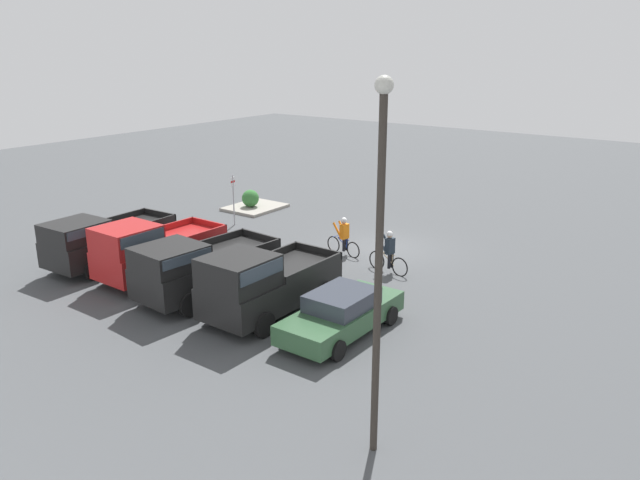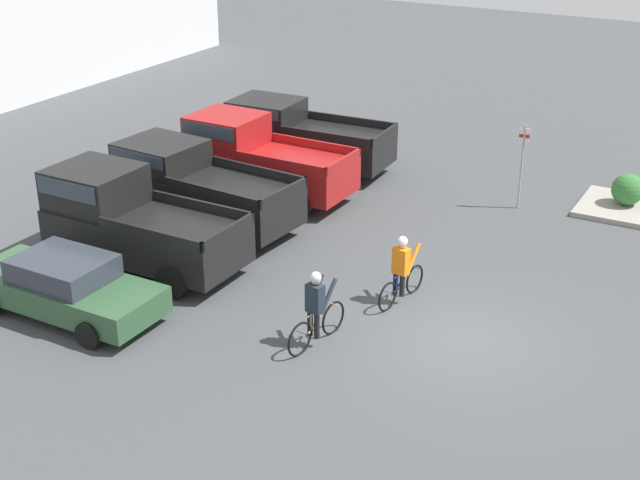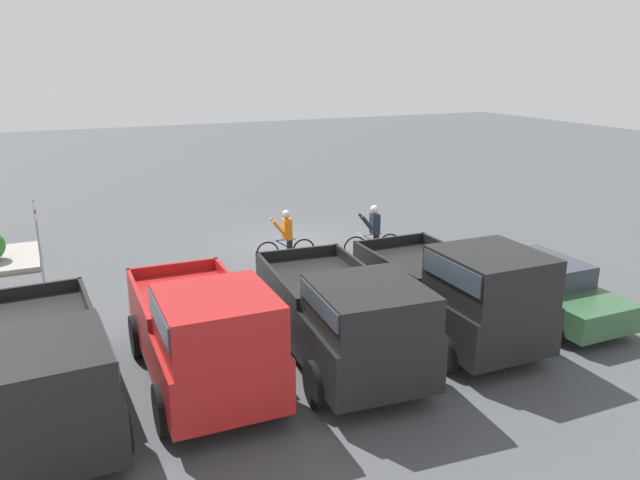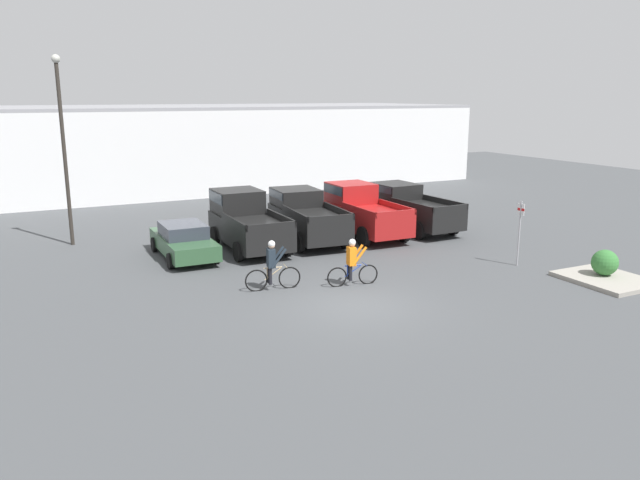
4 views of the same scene
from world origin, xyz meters
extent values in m
plane|color=#424447|center=(0.00, 0.00, 0.00)|extent=(80.00, 80.00, 0.00)
cube|color=#2D5133|center=(-3.26, 8.17, 0.56)|extent=(1.82, 4.60, 0.61)
cube|color=#2D333D|center=(-3.26, 8.17, 1.13)|extent=(1.62, 2.07, 0.52)
cylinder|color=black|center=(-2.35, 9.63, 0.30)|extent=(0.18, 0.61, 0.61)
cylinder|color=black|center=(-4.16, 6.71, 0.30)|extent=(0.18, 0.61, 0.61)
cylinder|color=black|center=(-2.38, 6.69, 0.30)|extent=(0.18, 0.61, 0.61)
cube|color=black|center=(-0.46, 8.15, 0.86)|extent=(2.15, 5.11, 1.00)
cube|color=black|center=(-0.44, 9.67, 1.86)|extent=(1.95, 2.06, 0.99)
cube|color=#333D47|center=(-0.44, 9.67, 2.08)|extent=(2.01, 1.90, 0.44)
cube|color=black|center=(-1.48, 7.14, 1.49)|extent=(0.12, 3.05, 0.25)
cube|color=black|center=(0.54, 7.12, 1.49)|extent=(0.12, 3.05, 0.25)
cube|color=black|center=(-0.49, 5.64, 1.49)|extent=(2.09, 0.10, 0.25)
cylinder|color=black|center=(-1.48, 9.74, 0.40)|extent=(0.23, 0.80, 0.80)
cylinder|color=black|center=(0.61, 9.71, 0.40)|extent=(0.23, 0.80, 0.80)
cylinder|color=black|center=(-1.52, 6.58, 0.40)|extent=(0.23, 0.80, 0.80)
cylinder|color=black|center=(0.57, 6.56, 0.40)|extent=(0.23, 0.80, 0.80)
cube|color=black|center=(2.34, 8.32, 0.91)|extent=(2.48, 5.40, 1.03)
cube|color=black|center=(2.47, 9.89, 1.80)|extent=(2.07, 2.25, 0.76)
cube|color=#333D47|center=(2.47, 9.89, 1.97)|extent=(2.12, 2.08, 0.33)
cube|color=black|center=(1.26, 7.35, 1.55)|extent=(0.33, 3.15, 0.25)
cube|color=black|center=(3.26, 7.20, 1.55)|extent=(0.33, 3.15, 0.25)
cube|color=black|center=(2.14, 5.74, 1.55)|extent=(2.08, 0.24, 0.25)
cylinder|color=black|center=(1.44, 10.03, 0.44)|extent=(0.29, 0.89, 0.87)
cylinder|color=black|center=(3.51, 9.87, 0.44)|extent=(0.29, 0.89, 0.87)
cylinder|color=black|center=(1.18, 6.78, 0.44)|extent=(0.29, 0.89, 0.87)
cylinder|color=black|center=(3.25, 6.62, 0.44)|extent=(0.29, 0.89, 0.87)
cube|color=maroon|center=(5.14, 8.03, 0.90)|extent=(2.12, 5.05, 0.99)
cube|color=maroon|center=(5.17, 9.54, 1.85)|extent=(1.90, 2.04, 0.92)
cube|color=#333D47|center=(5.17, 9.54, 2.06)|extent=(1.96, 1.88, 0.41)
cube|color=maroon|center=(4.15, 7.05, 1.52)|extent=(0.13, 3.01, 0.25)
cube|color=maroon|center=(6.10, 7.01, 1.52)|extent=(0.13, 3.01, 0.25)
cube|color=maroon|center=(5.10, 5.56, 1.52)|extent=(2.04, 0.11, 0.25)
cylinder|color=black|center=(4.15, 9.61, 0.44)|extent=(0.23, 0.89, 0.89)
cylinder|color=black|center=(6.19, 9.57, 0.44)|extent=(0.23, 0.89, 0.89)
cylinder|color=black|center=(4.10, 6.50, 0.44)|extent=(0.23, 0.89, 0.89)
cylinder|color=black|center=(6.13, 6.46, 0.44)|extent=(0.23, 0.89, 0.89)
cube|color=black|center=(7.94, 8.27, 0.87)|extent=(2.21, 5.36, 0.98)
cube|color=black|center=(7.88, 9.85, 1.73)|extent=(1.92, 2.18, 0.73)
cube|color=#333D47|center=(7.88, 9.85, 1.89)|extent=(1.98, 2.02, 0.32)
cube|color=black|center=(7.02, 7.17, 1.49)|extent=(0.20, 3.17, 0.25)
cube|color=black|center=(8.94, 7.25, 1.49)|extent=(0.20, 3.17, 0.25)
cube|color=black|center=(8.04, 5.66, 1.49)|extent=(2.00, 0.16, 0.25)
cylinder|color=black|center=(6.88, 9.86, 0.43)|extent=(0.25, 0.86, 0.86)
cylinder|color=black|center=(8.88, 9.94, 0.43)|extent=(0.25, 0.86, 0.86)
cylinder|color=black|center=(7.01, 6.59, 0.43)|extent=(0.25, 0.86, 0.86)
cylinder|color=black|center=(9.01, 6.67, 0.43)|extent=(0.25, 0.86, 0.86)
torus|color=black|center=(1.52, 1.77, 0.33)|extent=(0.71, 0.16, 0.71)
torus|color=black|center=(0.39, 1.95, 0.33)|extent=(0.71, 0.16, 0.71)
cylinder|color=#233D9E|center=(0.95, 1.86, 0.50)|extent=(0.59, 0.13, 0.38)
cylinder|color=#233D9E|center=(0.95, 1.86, 0.70)|extent=(0.63, 0.13, 0.04)
cylinder|color=#233D9E|center=(0.76, 1.89, 0.50)|extent=(0.04, 0.04, 0.35)
cylinder|color=#233D9E|center=(1.37, 1.79, 0.73)|extent=(0.09, 0.46, 0.02)
cylinder|color=black|center=(0.85, 1.96, 0.46)|extent=(0.14, 0.14, 0.53)
cylinder|color=black|center=(0.83, 1.79, 0.46)|extent=(0.14, 0.14, 0.53)
cube|color=orange|center=(0.90, 1.87, 1.04)|extent=(0.29, 0.39, 0.63)
cylinder|color=orange|center=(1.15, 2.00, 1.04)|extent=(0.56, 0.17, 0.68)
cylinder|color=orange|center=(1.10, 1.66, 1.04)|extent=(0.56, 0.17, 0.68)
sphere|color=tan|center=(0.92, 1.86, 1.46)|extent=(0.21, 0.21, 0.21)
sphere|color=silver|center=(0.92, 1.86, 1.52)|extent=(0.24, 0.24, 0.24)
torus|color=black|center=(-1.11, 2.53, 0.36)|extent=(0.77, 0.17, 0.77)
torus|color=black|center=(-2.24, 2.71, 0.36)|extent=(0.77, 0.17, 0.77)
cylinder|color=tan|center=(-1.68, 2.62, 0.55)|extent=(0.59, 0.13, 0.41)
cylinder|color=tan|center=(-1.68, 2.62, 0.76)|extent=(0.63, 0.13, 0.04)
cylinder|color=tan|center=(-1.88, 2.65, 0.55)|extent=(0.04, 0.04, 0.38)
cylinder|color=tan|center=(-1.25, 2.56, 0.79)|extent=(0.09, 0.46, 0.02)
cylinder|color=black|center=(-1.78, 2.73, 0.50)|extent=(0.14, 0.14, 0.57)
cylinder|color=black|center=(-1.81, 2.55, 0.50)|extent=(0.14, 0.14, 0.57)
cube|color=#1E2833|center=(-1.73, 2.63, 1.10)|extent=(0.29, 0.39, 0.63)
cylinder|color=#1E2833|center=(-1.48, 2.76, 1.10)|extent=(0.56, 0.17, 0.68)
cylinder|color=#1E2833|center=(-1.53, 2.43, 1.10)|extent=(0.56, 0.17, 0.68)
sphere|color=tan|center=(-1.71, 2.63, 1.52)|extent=(0.22, 0.22, 0.22)
sphere|color=silver|center=(-1.71, 2.63, 1.57)|extent=(0.24, 0.24, 0.24)
cylinder|color=#9E9EA3|center=(7.84, 1.25, 1.25)|extent=(0.06, 0.06, 2.50)
cube|color=white|center=(7.84, 1.25, 2.18)|extent=(0.06, 0.30, 0.45)
cube|color=red|center=(7.84, 1.25, 2.18)|extent=(0.06, 0.30, 0.10)
cube|color=gray|center=(9.15, -1.73, 0.07)|extent=(2.48, 2.96, 0.15)
sphere|color=#337033|center=(9.26, -1.50, 0.61)|extent=(0.92, 0.92, 0.92)
camera|label=1|loc=(-13.03, 22.68, 8.52)|focal=35.00mm
camera|label=2|loc=(-15.95, -5.38, 9.72)|focal=50.00mm
camera|label=3|loc=(7.57, 19.03, 6.10)|focal=35.00mm
camera|label=4|loc=(-9.21, -15.99, 6.39)|focal=35.00mm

